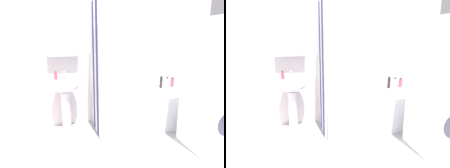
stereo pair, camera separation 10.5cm
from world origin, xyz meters
TOP-DOWN VIEW (x-y plane):
  - ground_plane at (0.00, 0.00)m, footprint 4.80×5.60m
  - wall_back_tiled at (-0.06, 1.26)m, footprint 3.60×0.18m
  - wall_left_tiled at (-1.57, 0.34)m, footprint 0.07×1.81m
  - sink at (-0.96, 1.03)m, footprint 0.44×0.34m
  - faucet at (-0.96, 1.11)m, footprint 0.03×0.12m
  - soap_dispenser at (-1.09, 1.10)m, footprint 0.05×0.05m
  - bathtub at (0.32, 0.85)m, footprint 1.60×0.73m
  - shower_curtain at (-0.49, 0.85)m, footprint 0.01×0.73m
  - shampoo_bottle at (1.02, 1.14)m, footprint 0.06×0.06m
  - body_wash_bottle at (0.90, 1.13)m, footprint 0.06×0.06m
  - conditioner_bottle at (0.78, 1.13)m, footprint 0.05×0.05m
  - towel_folded at (0.19, 0.63)m, footprint 0.35×0.27m
  - washer_dryer_stack at (0.89, 0.00)m, footprint 0.57×0.61m

SIDE VIEW (x-z plane):
  - ground_plane at x=0.00m, z-range -0.04..0.00m
  - bathtub at x=0.32m, z-range 0.00..0.57m
  - sink at x=-0.96m, z-range 0.19..1.03m
  - towel_folded at x=0.19m, z-range 0.57..0.66m
  - shampoo_bottle at x=1.02m, z-range 0.56..0.74m
  - body_wash_bottle at x=0.90m, z-range 0.56..0.76m
  - conditioner_bottle at x=0.78m, z-range 0.56..0.78m
  - washer_dryer_stack at x=0.89m, z-range 0.00..1.69m
  - soap_dispenser at x=-1.09m, z-range 0.83..0.96m
  - faucet at x=-0.96m, z-range 0.83..0.96m
  - shower_curtain at x=-0.49m, z-range 0.00..2.00m
  - wall_left_tiled at x=-1.57m, z-range -0.08..2.32m
  - wall_back_tiled at x=-0.06m, z-range -0.06..2.34m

